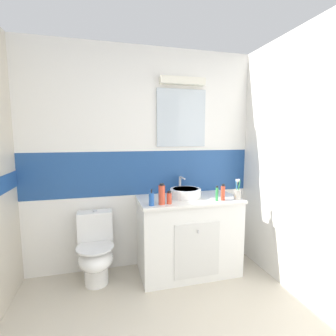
{
  "coord_description": "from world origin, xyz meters",
  "views": [
    {
      "loc": [
        -0.44,
        -0.4,
        1.51
      ],
      "look_at": [
        0.13,
        1.79,
        1.23
      ],
      "focal_mm": 26.59,
      "sensor_mm": 36.0,
      "label": 1
    }
  ],
  "objects_px": {
    "deodorant_spray_can": "(223,193)",
    "toothpaste_tube_upright": "(217,194)",
    "lotion_bottle_short": "(169,198)",
    "sink_basin": "(185,192)",
    "toothbrush_cup": "(237,194)",
    "toilet": "(96,250)",
    "mouthwash_bottle": "(162,194)",
    "soap_dispenser": "(152,199)"
  },
  "relations": [
    {
      "from": "deodorant_spray_can",
      "to": "toothpaste_tube_upright",
      "type": "height_order",
      "value": "deodorant_spray_can"
    },
    {
      "from": "lotion_bottle_short",
      "to": "sink_basin",
      "type": "bearing_deg",
      "value": 41.68
    },
    {
      "from": "toothbrush_cup",
      "to": "lotion_bottle_short",
      "type": "distance_m",
      "value": 0.74
    },
    {
      "from": "sink_basin",
      "to": "deodorant_spray_can",
      "type": "height_order",
      "value": "sink_basin"
    },
    {
      "from": "deodorant_spray_can",
      "to": "sink_basin",
      "type": "bearing_deg",
      "value": 147.2
    },
    {
      "from": "toilet",
      "to": "mouthwash_bottle",
      "type": "relative_size",
      "value": 3.52
    },
    {
      "from": "toothpaste_tube_upright",
      "to": "deodorant_spray_can",
      "type": "bearing_deg",
      "value": 13.32
    },
    {
      "from": "toilet",
      "to": "lotion_bottle_short",
      "type": "relative_size",
      "value": 5.75
    },
    {
      "from": "mouthwash_bottle",
      "to": "toothpaste_tube_upright",
      "type": "height_order",
      "value": "mouthwash_bottle"
    },
    {
      "from": "sink_basin",
      "to": "toothbrush_cup",
      "type": "bearing_deg",
      "value": -25.46
    },
    {
      "from": "lotion_bottle_short",
      "to": "soap_dispenser",
      "type": "bearing_deg",
      "value": -172.84
    },
    {
      "from": "toothpaste_tube_upright",
      "to": "lotion_bottle_short",
      "type": "relative_size",
      "value": 1.25
    },
    {
      "from": "mouthwash_bottle",
      "to": "deodorant_spray_can",
      "type": "distance_m",
      "value": 0.66
    },
    {
      "from": "toilet",
      "to": "toothpaste_tube_upright",
      "type": "bearing_deg",
      "value": -11.12
    },
    {
      "from": "soap_dispenser",
      "to": "deodorant_spray_can",
      "type": "xyz_separation_m",
      "value": [
        0.76,
        0.02,
        0.02
      ]
    },
    {
      "from": "deodorant_spray_can",
      "to": "lotion_bottle_short",
      "type": "relative_size",
      "value": 1.33
    },
    {
      "from": "toothpaste_tube_upright",
      "to": "mouthwash_bottle",
      "type": "bearing_deg",
      "value": 178.06
    },
    {
      "from": "sink_basin",
      "to": "lotion_bottle_short",
      "type": "xyz_separation_m",
      "value": [
        -0.24,
        -0.22,
        0.01
      ]
    },
    {
      "from": "toilet",
      "to": "toothpaste_tube_upright",
      "type": "distance_m",
      "value": 1.39
    },
    {
      "from": "lotion_bottle_short",
      "to": "mouthwash_bottle",
      "type": "bearing_deg",
      "value": -177.51
    },
    {
      "from": "toothbrush_cup",
      "to": "lotion_bottle_short",
      "type": "relative_size",
      "value": 1.74
    },
    {
      "from": "toilet",
      "to": "deodorant_spray_can",
      "type": "distance_m",
      "value": 1.45
    },
    {
      "from": "sink_basin",
      "to": "lotion_bottle_short",
      "type": "height_order",
      "value": "sink_basin"
    },
    {
      "from": "toothbrush_cup",
      "to": "soap_dispenser",
      "type": "relative_size",
      "value": 1.35
    },
    {
      "from": "toothbrush_cup",
      "to": "mouthwash_bottle",
      "type": "xyz_separation_m",
      "value": [
        -0.82,
        0.02,
        0.04
      ]
    },
    {
      "from": "deodorant_spray_can",
      "to": "toilet",
      "type": "bearing_deg",
      "value": 170.31
    },
    {
      "from": "toothpaste_tube_upright",
      "to": "lotion_bottle_short",
      "type": "distance_m",
      "value": 0.51
    },
    {
      "from": "sink_basin",
      "to": "mouthwash_bottle",
      "type": "bearing_deg",
      "value": -145.57
    },
    {
      "from": "toothbrush_cup",
      "to": "mouthwash_bottle",
      "type": "height_order",
      "value": "toothbrush_cup"
    },
    {
      "from": "sink_basin",
      "to": "deodorant_spray_can",
      "type": "bearing_deg",
      "value": -32.8
    },
    {
      "from": "sink_basin",
      "to": "lotion_bottle_short",
      "type": "distance_m",
      "value": 0.32
    },
    {
      "from": "sink_basin",
      "to": "deodorant_spray_can",
      "type": "distance_m",
      "value": 0.41
    },
    {
      "from": "toothbrush_cup",
      "to": "deodorant_spray_can",
      "type": "distance_m",
      "value": 0.16
    },
    {
      "from": "toilet",
      "to": "toothbrush_cup",
      "type": "bearing_deg",
      "value": -9.33
    },
    {
      "from": "toilet",
      "to": "soap_dispenser",
      "type": "bearing_deg",
      "value": -23.79
    },
    {
      "from": "sink_basin",
      "to": "toothbrush_cup",
      "type": "xyz_separation_m",
      "value": [
        0.5,
        -0.24,
        0.01
      ]
    },
    {
      "from": "sink_basin",
      "to": "toilet",
      "type": "xyz_separation_m",
      "value": [
        -0.97,
        0.0,
        -0.56
      ]
    },
    {
      "from": "soap_dispenser",
      "to": "lotion_bottle_short",
      "type": "relative_size",
      "value": 1.28
    },
    {
      "from": "sink_basin",
      "to": "toothpaste_tube_upright",
      "type": "xyz_separation_m",
      "value": [
        0.26,
        -0.24,
        0.02
      ]
    },
    {
      "from": "soap_dispenser",
      "to": "toothpaste_tube_upright",
      "type": "distance_m",
      "value": 0.69
    },
    {
      "from": "toilet",
      "to": "toothbrush_cup",
      "type": "xyz_separation_m",
      "value": [
        1.47,
        -0.24,
        0.57
      ]
    },
    {
      "from": "toothbrush_cup",
      "to": "deodorant_spray_can",
      "type": "height_order",
      "value": "toothbrush_cup"
    }
  ]
}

